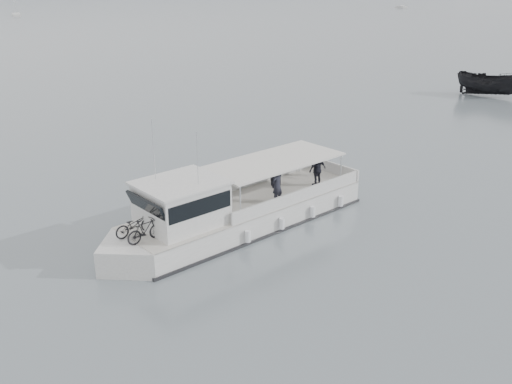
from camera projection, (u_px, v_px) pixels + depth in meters
ground at (310, 209)px, 29.82m from camera, size 1400.00×1400.00×0.00m
tour_boat at (227, 213)px, 26.79m from camera, size 14.61×4.99×6.08m
dark_motorboat at (490, 84)px, 56.33m from camera, size 4.97×6.81×2.47m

